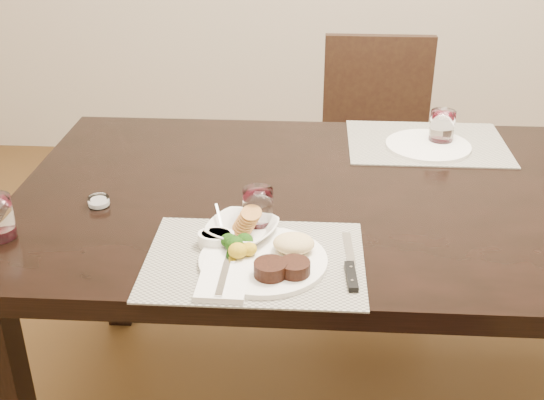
# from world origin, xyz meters

# --- Properties ---
(dining_table) EXTENTS (2.00, 1.00, 0.75)m
(dining_table) POSITION_xyz_m (0.00, 0.00, 0.67)
(dining_table) COLOR black
(dining_table) RESTS_ON ground
(chair_far) EXTENTS (0.42, 0.42, 0.90)m
(chair_far) POSITION_xyz_m (0.00, 0.93, 0.50)
(chair_far) COLOR black
(chair_far) RESTS_ON ground
(placemat_near) EXTENTS (0.46, 0.34, 0.00)m
(placemat_near) POSITION_xyz_m (-0.36, -0.34, 0.75)
(placemat_near) COLOR gray
(placemat_near) RESTS_ON dining_table
(placemat_far) EXTENTS (0.46, 0.34, 0.00)m
(placemat_far) POSITION_xyz_m (0.09, 0.34, 0.75)
(placemat_far) COLOR gray
(placemat_far) RESTS_ON dining_table
(dinner_plate) EXTENTS (0.27, 0.27, 0.05)m
(dinner_plate) POSITION_xyz_m (-0.33, -0.35, 0.77)
(dinner_plate) COLOR white
(dinner_plate) RESTS_ON placemat_near
(napkin_fork) EXTENTS (0.10, 0.18, 0.02)m
(napkin_fork) POSITION_xyz_m (-0.42, -0.41, 0.76)
(napkin_fork) COLOR white
(napkin_fork) RESTS_ON placemat_near
(steak_knife) EXTENTS (0.03, 0.23, 0.01)m
(steak_knife) POSITION_xyz_m (-0.16, -0.37, 0.76)
(steak_knife) COLOR silver
(steak_knife) RESTS_ON placemat_near
(cracker_bowl) EXTENTS (0.19, 0.19, 0.07)m
(cracker_bowl) POSITION_xyz_m (-0.40, -0.25, 0.77)
(cracker_bowl) COLOR white
(cracker_bowl) RESTS_ON placemat_near
(sauce_ramekin) EXTENTS (0.08, 0.12, 0.06)m
(sauce_ramekin) POSITION_xyz_m (-0.45, -0.29, 0.77)
(sauce_ramekin) COLOR white
(sauce_ramekin) RESTS_ON placemat_near
(wine_glass_near) EXTENTS (0.07, 0.07, 0.10)m
(wine_glass_near) POSITION_xyz_m (-0.37, -0.20, 0.80)
(wine_glass_near) COLOR silver
(wine_glass_near) RESTS_ON placemat_near
(far_plate) EXTENTS (0.24, 0.24, 0.01)m
(far_plate) POSITION_xyz_m (0.09, 0.30, 0.76)
(far_plate) COLOR white
(far_plate) RESTS_ON placemat_far
(wine_glass_far) EXTENTS (0.07, 0.07, 0.10)m
(wine_glass_far) POSITION_xyz_m (0.13, 0.33, 0.80)
(wine_glass_far) COLOR silver
(wine_glass_far) RESTS_ON placemat_far
(salt_cellar) EXTENTS (0.05, 0.05, 0.02)m
(salt_cellar) POSITION_xyz_m (-0.76, -0.11, 0.76)
(salt_cellar) COLOR silver
(salt_cellar) RESTS_ON dining_table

